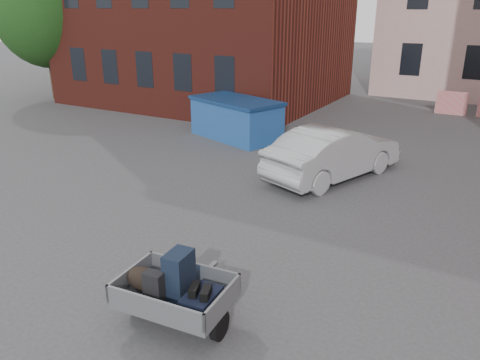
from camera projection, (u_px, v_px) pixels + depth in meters
The scene contains 5 objects.
ground at pixel (228, 233), 9.85m from camera, with size 120.00×120.00×0.00m, color #38383A.
far_building at pixel (153, 15), 35.73m from camera, with size 6.00×6.00×8.00m, color maroon.
trailer at pixel (174, 290), 6.77m from camera, with size 1.69×1.86×1.20m.
dumpster at pixel (236, 118), 16.85m from camera, with size 3.78×2.77×1.42m.
silver_car at pixel (334, 153), 12.86m from camera, with size 1.51×4.33×1.43m, color #9EA0A5.
Camera 1 is at (4.63, -7.57, 4.44)m, focal length 35.00 mm.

